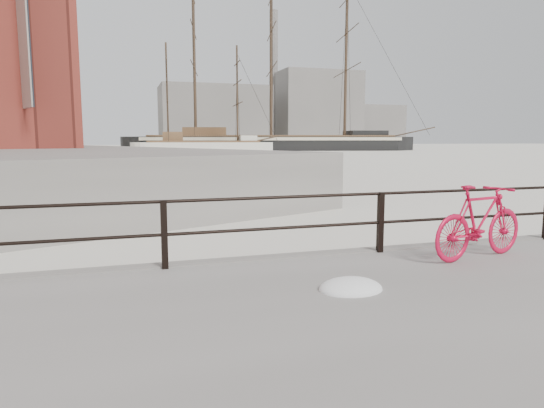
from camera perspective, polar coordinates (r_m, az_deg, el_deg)
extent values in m
plane|color=white|center=(10.63, 28.74, -5.34)|extent=(400.00, 400.00, 0.00)
imported|color=red|center=(8.23, 23.26, -1.92)|extent=(1.96, 0.68, 1.17)
ellipsoid|color=white|center=(6.17, 9.26, -8.60)|extent=(0.82, 0.65, 0.29)
cube|color=gray|center=(149.85, -6.80, 10.16)|extent=(32.00, 18.00, 18.00)
cube|color=gray|center=(164.79, 5.13, 10.99)|extent=(26.00, 20.00, 24.00)
cube|color=gray|center=(178.98, 11.39, 9.00)|extent=(20.00, 16.00, 14.00)
cylinder|color=gray|center=(165.95, 0.20, 14.47)|extent=(2.80, 2.80, 44.00)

